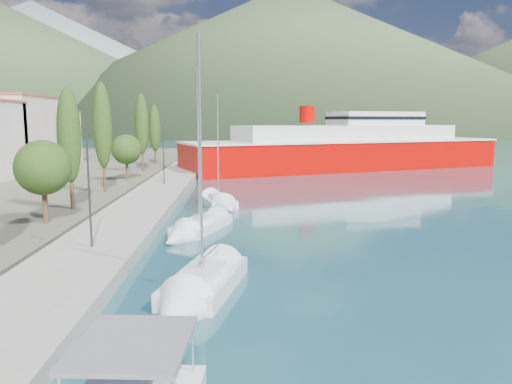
{
  "coord_description": "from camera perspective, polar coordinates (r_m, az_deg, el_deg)",
  "views": [
    {
      "loc": [
        -0.97,
        -14.47,
        7.61
      ],
      "look_at": [
        0.0,
        14.0,
        3.5
      ],
      "focal_mm": 35.0,
      "sensor_mm": 36.0,
      "label": 1
    }
  ],
  "objects": [
    {
      "name": "ground",
      "position": [
        134.69,
        -1.55,
        4.97
      ],
      "size": [
        1400.0,
        1400.0,
        0.0
      ],
      "primitive_type": "plane",
      "color": "#1C4A56"
    },
    {
      "name": "quay",
      "position": [
        41.89,
        -12.98,
        -1.91
      ],
      "size": [
        5.0,
        88.0,
        0.8
      ],
      "primitive_type": "cube",
      "color": "gray",
      "rests_on": "ground"
    },
    {
      "name": "hills_far",
      "position": [
        652.15,
        10.74,
        14.22
      ],
      "size": [
        1480.0,
        900.0,
        180.0
      ],
      "color": "slate",
      "rests_on": "ground"
    },
    {
      "name": "hills_near",
      "position": [
        401.6,
        12.71,
        13.96
      ],
      "size": [
        1010.0,
        520.0,
        115.0
      ],
      "color": "#374B2B",
      "rests_on": "ground"
    },
    {
      "name": "tree_row",
      "position": [
        47.83,
        -17.91,
        5.51
      ],
      "size": [
        3.69,
        65.14,
        10.52
      ],
      "color": "#47301E",
      "rests_on": "land_strip"
    },
    {
      "name": "lamp_posts",
      "position": [
        30.24,
        -17.34,
        1.14
      ],
      "size": [
        0.15,
        47.13,
        6.06
      ],
      "color": "#2D2D33",
      "rests_on": "quay"
    },
    {
      "name": "sailboat_near",
      "position": [
        21.17,
        -7.53,
        -11.99
      ],
      "size": [
        4.45,
        8.83,
        12.18
      ],
      "color": "silver",
      "rests_on": "ground"
    },
    {
      "name": "sailboat_mid",
      "position": [
        33.41,
        -7.6,
        -4.52
      ],
      "size": [
        4.92,
        8.54,
        11.95
      ],
      "color": "silver",
      "rests_on": "ground"
    },
    {
      "name": "sailboat_far",
      "position": [
        43.3,
        -3.82,
        -1.52
      ],
      "size": [
        4.34,
        7.74,
        10.85
      ],
      "color": "silver",
      "rests_on": "ground"
    },
    {
      "name": "ferry",
      "position": [
        79.58,
        10.43,
        4.84
      ],
      "size": [
        52.06,
        28.77,
        10.25
      ],
      "color": "#B00300",
      "rests_on": "ground"
    }
  ]
}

